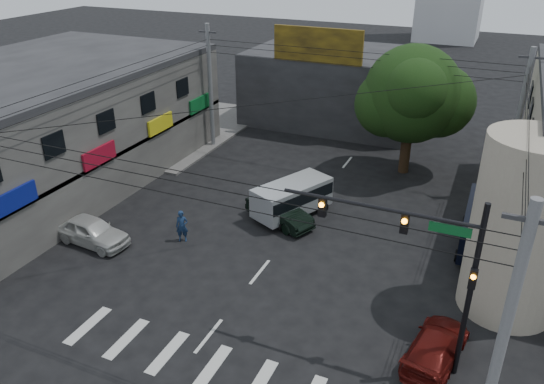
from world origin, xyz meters
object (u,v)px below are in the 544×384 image
Objects in this scene: utility_pole_far_right at (517,125)px; maroon_sedan at (436,346)px; utility_pole_near_right at (501,346)px; white_compact at (91,231)px; utility_pole_far_left at (210,88)px; street_tree at (412,94)px; silver_minivan at (292,200)px; traffic_officer at (182,226)px; navy_van at (486,228)px; dark_sedan at (279,211)px; traffic_gantry at (425,255)px.

maroon_sedan is (-1.80, -16.59, -3.97)m from utility_pole_far_right.
utility_pole_near_right is at bearing -90.00° from utility_pole_far_right.
utility_pole_far_left is at bearing 9.51° from white_compact.
silver_minivan is at bearing -117.68° from street_tree.
traffic_officer is at bearing -4.92° from maroon_sedan.
maroon_sedan is at bearing -40.83° from utility_pole_far_left.
navy_van reaches higher than silver_minivan.
silver_minivan is (8.58, 7.14, 0.29)m from white_compact.
maroon_sedan is at bearing -75.05° from street_tree.
utility_pole_near_right is at bearing -111.28° from dark_sedan.
silver_minivan is at bearing 6.52° from dark_sedan.
utility_pole_far_left reaches higher than traffic_officer.
utility_pole_far_left is 25.68m from maroon_sedan.
traffic_gantry is 4.31m from maroon_sedan.
utility_pole_near_right is 2.03× the size of maroon_sedan.
street_tree reaches higher than dark_sedan.
traffic_gantry is 0.78× the size of utility_pole_far_right.
utility_pole_far_left reaches higher than street_tree.
dark_sedan is at bearing -116.60° from street_tree.
street_tree is at bearing -65.31° from maroon_sedan.
utility_pole_near_right is at bearing -44.31° from utility_pole_far_left.
dark_sedan is 1.00× the size of maroon_sedan.
street_tree is 4.90× the size of traffic_officer.
utility_pole_far_left is at bearing 70.42° from navy_van.
traffic_officer is (-15.53, -13.00, -3.71)m from utility_pole_far_right.
dark_sedan is at bearing 99.91° from navy_van.
dark_sedan is at bearing -141.81° from utility_pole_far_right.
silver_minivan is (-4.72, -9.00, -4.45)m from street_tree.
utility_pole_far_left is at bearing 69.51° from dark_sedan.
white_compact is (-8.25, -6.06, 0.03)m from dark_sedan.
silver_minivan is 0.90× the size of navy_van.
navy_van is at bearing -86.85° from maroon_sedan.
utility_pole_near_right is 20.50m from utility_pole_far_right.
white_compact is (-19.80, 5.36, -3.86)m from utility_pole_near_right.
silver_minivan is at bearing 94.41° from navy_van.
navy_van is (1.96, 9.84, -3.68)m from traffic_gantry.
utility_pole_far_right is (0.00, 20.50, 0.00)m from utility_pole_near_right.
traffic_gantry reaches higher than silver_minivan.
street_tree is at bearing 35.18° from navy_van.
utility_pole_near_right reaches higher than traffic_gantry.
utility_pole_far_right is (2.68, 17.00, -0.23)m from traffic_gantry.
utility_pole_far_right reaches higher than navy_van.
traffic_gantry is at bearing 127.42° from utility_pole_near_right.
silver_minivan is (-8.55, 9.00, -3.80)m from traffic_gantry.
street_tree is at bearing 101.99° from traffic_gantry.
navy_van reaches higher than white_compact.
utility_pole_far_right is 14.24m from silver_minivan.
utility_pole_far_left is at bearing -176.05° from street_tree.
utility_pole_far_left is 1.00× the size of utility_pole_far_right.
navy_van is (-0.72, -7.17, -3.45)m from utility_pole_far_right.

